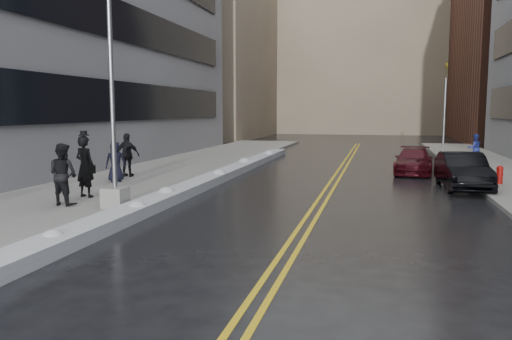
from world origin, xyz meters
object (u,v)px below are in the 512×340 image
Objects in this scene: pedestrian_fedora at (85,167)px; fire_hydrant at (500,174)px; traffic_signal at (445,105)px; pedestrian_d at (128,155)px; lamppost at (113,128)px; pedestrian_east at (475,148)px; pedestrian_b at (63,174)px; pedestrian_c at (116,162)px; car_maroon at (414,161)px; car_black at (463,171)px.

fire_hydrant is at bearing -141.29° from pedestrian_fedora.
traffic_signal is 21.62m from pedestrian_d.
lamppost reaches higher than traffic_signal.
pedestrian_east is at bearing -79.35° from traffic_signal.
pedestrian_fedora reaches higher than pedestrian_east.
pedestrian_east is (14.70, 15.17, -0.24)m from pedestrian_fedora.
fire_hydrant is at bearing 33.04° from lamppost.
pedestrian_fedora is 1.09× the size of pedestrian_b.
lamppost is at bearing 40.17° from pedestrian_east.
pedestrian_b is 4.99m from pedestrian_c.
fire_hydrant is 14.30m from traffic_signal.
pedestrian_d is at bearing -151.42° from car_maroon.
pedestrian_fedora reaches higher than car_black.
pedestrian_d is (-14.83, -15.57, -2.30)m from traffic_signal.
pedestrian_d reaches higher than car_maroon.
pedestrian_b is at bearing 100.02° from pedestrian_d.
lamppost is at bearing -123.11° from car_maroon.
pedestrian_c is 0.38× the size of car_black.
pedestrian_fedora is 5.19m from pedestrian_d.
pedestrian_east is at bearing -120.43° from pedestrian_fedora.
lamppost is 13.11m from car_black.
pedestrian_fedora reaches higher than car_maroon.
fire_hydrant is at bearing 25.20° from car_black.
pedestrian_b is 0.44× the size of car_black.
pedestrian_b reaches higher than pedestrian_c.
pedestrian_d is 13.86m from car_black.
pedestrian_fedora is at bearing 77.25° from pedestrian_c.
pedestrian_fedora is at bearing -123.54° from traffic_signal.
pedestrian_d is at bearing -63.44° from pedestrian_fedora.
fire_hydrant is 0.45× the size of pedestrian_c.
traffic_signal is 10.91m from car_maroon.
fire_hydrant is 4.82m from car_maroon.
pedestrian_b reaches higher than car_black.
pedestrian_fedora reaches higher than pedestrian_d.
pedestrian_c is 13.73m from car_black.
car_black is (-1.50, -0.80, 0.16)m from fire_hydrant.
car_maroon is at bearing -103.81° from traffic_signal.
lamppost is 4.83× the size of pedestrian_east.
pedestrian_b is at bearing -127.90° from car_maroon.
pedestrian_b is (0.13, -1.40, -0.08)m from pedestrian_fedora.
fire_hydrant is 0.35× the size of pedestrian_fedora.
pedestrian_c is 0.39× the size of car_maroon.
car_black is (-1.00, -14.80, -2.69)m from traffic_signal.
pedestrian_d is (-1.29, 6.46, 0.00)m from pedestrian_b.
pedestrian_d is at bearing 115.22° from lamppost.
traffic_signal is 15.08m from car_black.
car_maroon is (-2.52, -10.24, -2.79)m from traffic_signal.
car_black is at bearing -141.67° from pedestrian_fedora.
pedestrian_east is at bearing -120.52° from pedestrian_b.
pedestrian_east is (15.85, 10.12, -0.16)m from pedestrian_d.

